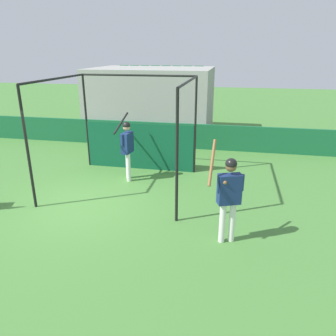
# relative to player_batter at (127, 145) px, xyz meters

# --- Properties ---
(ground_plane) EXTENTS (60.00, 60.00, 0.00)m
(ground_plane) POSITION_rel_player_batter_xyz_m (-0.66, -1.97, -1.12)
(ground_plane) COLOR #477F38
(outfield_wall) EXTENTS (24.00, 0.12, 1.02)m
(outfield_wall) POSITION_rel_player_batter_xyz_m (-0.66, 3.82, -0.61)
(outfield_wall) COLOR #196038
(outfield_wall) RESTS_ON ground
(bleacher_section) EXTENTS (5.40, 4.00, 3.10)m
(bleacher_section) POSITION_rel_player_batter_xyz_m (-0.66, 5.88, 0.42)
(bleacher_section) COLOR #9E9E99
(bleacher_section) RESTS_ON ground
(batting_cage) EXTENTS (3.77, 3.43, 3.12)m
(batting_cage) POSITION_rel_player_batter_xyz_m (0.08, 0.50, 0.18)
(batting_cage) COLOR black
(batting_cage) RESTS_ON ground
(player_batter) EXTENTS (0.56, 0.98, 2.00)m
(player_batter) POSITION_rel_player_batter_xyz_m (0.00, 0.00, 0.00)
(player_batter) COLOR white
(player_batter) RESTS_ON ground
(player_waiting) EXTENTS (0.71, 0.60, 2.18)m
(player_waiting) POSITION_rel_player_batter_xyz_m (3.11, -2.97, 0.01)
(player_waiting) COLOR white
(player_waiting) RESTS_ON ground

